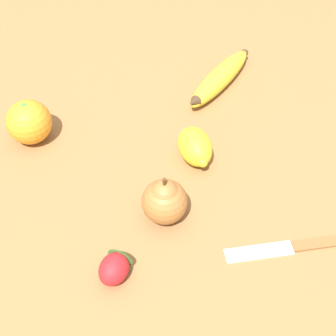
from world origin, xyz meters
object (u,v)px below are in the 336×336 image
at_px(banana, 219,78).
at_px(orange, 29,122).
at_px(paring_knife, 290,247).
at_px(strawberry, 115,266).
at_px(lemon, 195,147).
at_px(pear, 165,200).

xyz_separation_m(banana, orange, (-0.31, -0.16, 0.02)).
relative_size(orange, paring_knife, 0.44).
distance_m(strawberry, lemon, 0.24).
bearing_deg(strawberry, paring_knife, -58.38).
distance_m(orange, strawberry, 0.30).
relative_size(pear, strawberry, 1.39).
relative_size(orange, lemon, 0.82).
height_order(banana, pear, pear).
distance_m(pear, lemon, 0.12).
bearing_deg(paring_knife, orange, 52.21).
bearing_deg(strawberry, lemon, -5.81).
bearing_deg(paring_knife, strawberry, 90.49).
bearing_deg(pear, paring_knife, -13.07).
height_order(orange, pear, pear).
relative_size(orange, pear, 0.88).
xyz_separation_m(banana, strawberry, (-0.13, -0.40, 0.00)).
bearing_deg(strawberry, orange, 53.84).
bearing_deg(orange, banana, 27.88).
bearing_deg(banana, lemon, 18.37).
height_order(orange, strawberry, orange).
bearing_deg(strawberry, pear, -11.70).
relative_size(banana, lemon, 2.16).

